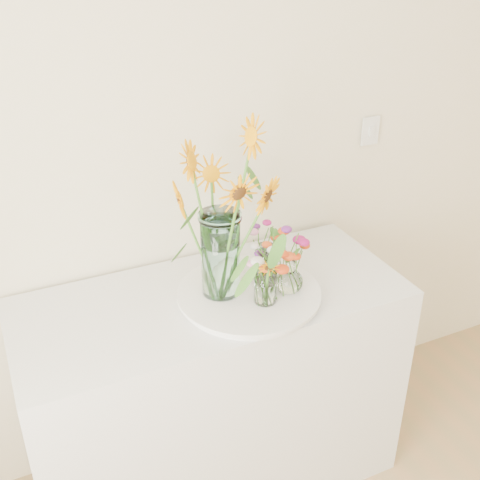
{
  "coord_description": "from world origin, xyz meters",
  "views": [
    {
      "loc": [
        -1.02,
        0.27,
        2.1
      ],
      "look_at": [
        -0.28,
        1.87,
        1.14
      ],
      "focal_mm": 45.0,
      "sensor_mm": 36.0,
      "label": 1
    }
  ],
  "objects": [
    {
      "name": "counter",
      "position": [
        -0.36,
        1.93,
        0.45
      ],
      "size": [
        1.4,
        0.6,
        0.9
      ],
      "primitive_type": "cube",
      "color": "white",
      "rests_on": "ground_plane"
    },
    {
      "name": "tray",
      "position": [
        -0.25,
        1.86,
        0.91
      ],
      "size": [
        0.48,
        0.48,
        0.02
      ],
      "primitive_type": "cylinder",
      "color": "white",
      "rests_on": "counter"
    },
    {
      "name": "mason_jar",
      "position": [
        -0.34,
        1.9,
        1.08
      ],
      "size": [
        0.16,
        0.16,
        0.31
      ],
      "primitive_type": "cylinder",
      "rotation": [
        0.0,
        0.0,
        0.2
      ],
      "color": "#B3EEEB",
      "rests_on": "tray"
    },
    {
      "name": "sunflower_bouquet",
      "position": [
        -0.34,
        1.9,
        1.24
      ],
      "size": [
        0.76,
        0.76,
        0.62
      ],
      "primitive_type": null,
      "rotation": [
        0.0,
        0.0,
        0.2
      ],
      "color": "#F39805",
      "rests_on": "tray"
    },
    {
      "name": "small_vase_a",
      "position": [
        -0.22,
        1.78,
        0.99
      ],
      "size": [
        0.1,
        0.1,
        0.13
      ],
      "primitive_type": "cylinder",
      "rotation": [
        0.0,
        0.0,
        0.43
      ],
      "color": "white",
      "rests_on": "tray"
    },
    {
      "name": "wildflower_posy_a",
      "position": [
        -0.22,
        1.78,
        1.04
      ],
      "size": [
        0.19,
        0.19,
        0.22
      ],
      "primitive_type": null,
      "color": "red",
      "rests_on": "tray"
    },
    {
      "name": "small_vase_b",
      "position": [
        -0.11,
        1.81,
        0.99
      ],
      "size": [
        0.12,
        0.12,
        0.14
      ],
      "primitive_type": null,
      "rotation": [
        0.0,
        0.0,
        -0.24
      ],
      "color": "white",
      "rests_on": "tray"
    },
    {
      "name": "wildflower_posy_b",
      "position": [
        -0.11,
        1.81,
        1.04
      ],
      "size": [
        0.19,
        0.19,
        0.23
      ],
      "primitive_type": null,
      "color": "red",
      "rests_on": "tray"
    },
    {
      "name": "small_vase_c",
      "position": [
        -0.15,
        1.93,
        0.99
      ],
      "size": [
        0.09,
        0.09,
        0.13
      ],
      "primitive_type": "cylinder",
      "rotation": [
        0.0,
        0.0,
        0.2
      ],
      "color": "white",
      "rests_on": "tray"
    },
    {
      "name": "wildflower_posy_c",
      "position": [
        -0.15,
        1.93,
        1.04
      ],
      "size": [
        0.18,
        0.18,
        0.22
      ],
      "primitive_type": null,
      "color": "red",
      "rests_on": "tray"
    }
  ]
}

